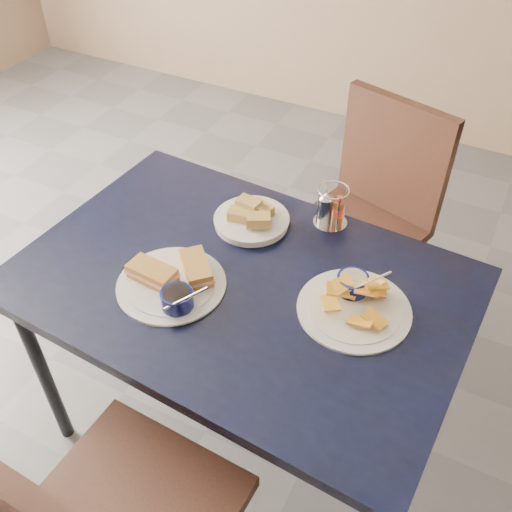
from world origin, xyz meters
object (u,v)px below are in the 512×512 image
at_px(chair_far, 366,203).
at_px(plantain_plate, 354,300).
at_px(sandwich_plate, 174,281).
at_px(bread_basket, 252,218).
at_px(condiment_caddy, 330,209).
at_px(dining_table, 241,294).

distance_m(chair_far, plantain_plate, 0.79).
xyz_separation_m(sandwich_plate, bread_basket, (0.07, 0.35, -0.00)).
height_order(chair_far, plantain_plate, chair_far).
bearing_deg(condiment_caddy, bread_basket, -151.32).
height_order(bread_basket, condiment_caddy, condiment_caddy).
bearing_deg(dining_table, sandwich_plate, -143.66).
height_order(chair_far, bread_basket, chair_far).
distance_m(sandwich_plate, plantain_plate, 0.51).
xyz_separation_m(bread_basket, condiment_caddy, (0.22, 0.12, 0.03)).
bearing_deg(bread_basket, plantain_plate, -24.45).
bearing_deg(condiment_caddy, chair_far, 88.65).
xyz_separation_m(dining_table, bread_basket, (-0.09, 0.24, 0.08)).
bearing_deg(condiment_caddy, sandwich_plate, -121.02).
distance_m(chair_far, sandwich_plate, 0.97).
height_order(dining_table, bread_basket, bread_basket).
xyz_separation_m(sandwich_plate, condiment_caddy, (0.29, 0.47, 0.03)).
distance_m(dining_table, condiment_caddy, 0.40).
relative_size(sandwich_plate, bread_basket, 1.35).
bearing_deg(chair_far, condiment_caddy, -91.35).
xyz_separation_m(plantain_plate, bread_basket, (-0.41, 0.19, 0.00)).
height_order(dining_table, chair_far, chair_far).
bearing_deg(bread_basket, sandwich_plate, -100.55).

